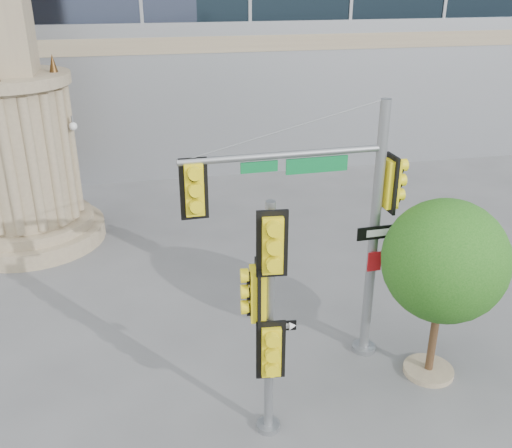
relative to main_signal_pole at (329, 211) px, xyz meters
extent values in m
plane|color=#545456|center=(-0.91, -1.40, -3.44)|extent=(120.00, 120.00, 0.00)
cylinder|color=gray|center=(-6.91, 7.60, -3.19)|extent=(4.40, 4.40, 0.50)
cylinder|color=gray|center=(-6.91, 7.60, -2.79)|extent=(3.80, 3.80, 0.30)
cylinder|color=gray|center=(-6.91, 7.60, -0.64)|extent=(3.00, 3.00, 4.00)
cylinder|color=gray|center=(-6.91, 7.60, 1.51)|extent=(3.50, 3.50, 0.30)
cone|color=#472D14|center=(-5.61, 7.60, 1.91)|extent=(0.24, 0.24, 0.50)
cylinder|color=slate|center=(1.00, 0.03, -3.38)|extent=(0.52, 0.52, 0.11)
cylinder|color=slate|center=(1.00, 0.03, -0.66)|extent=(0.20, 0.20, 5.54)
cylinder|color=slate|center=(-0.94, -0.02, 1.18)|extent=(3.88, 0.24, 0.13)
cube|color=#0D7236|center=(-0.29, -0.02, 0.95)|extent=(1.20, 0.07, 0.30)
cube|color=yellow|center=(-2.60, -0.07, 0.68)|extent=(0.52, 0.27, 1.16)
cube|color=yellow|center=(1.26, 0.04, 0.45)|extent=(0.27, 0.52, 1.16)
cube|color=black|center=(1.00, -0.10, -0.52)|extent=(0.85, 0.05, 0.28)
cube|color=#B61018|center=(1.00, -0.10, -1.17)|extent=(0.30, 0.04, 0.43)
cylinder|color=slate|center=(-1.62, -1.83, -3.38)|extent=(0.43, 0.43, 0.11)
cylinder|color=slate|center=(-1.62, -1.83, -1.20)|extent=(0.16, 0.16, 4.47)
cube|color=yellow|center=(-1.64, -2.03, 0.41)|extent=(0.51, 0.30, 1.12)
cube|color=yellow|center=(-1.82, -1.81, -0.58)|extent=(0.30, 0.51, 1.12)
cube|color=yellow|center=(-1.64, -2.03, -1.56)|extent=(0.51, 0.30, 1.12)
cube|color=black|center=(-1.47, -1.96, -1.16)|extent=(0.55, 0.08, 0.18)
cylinder|color=gray|center=(2.02, -1.01, -3.38)|extent=(1.03, 1.03, 0.11)
cylinder|color=#382314|center=(2.02, -1.01, -2.41)|extent=(0.16, 0.16, 2.06)
sphere|color=#1A5212|center=(2.02, -1.01, -0.81)|extent=(2.40, 2.40, 2.40)
sphere|color=#1A5212|center=(2.53, -0.72, -1.15)|extent=(1.49, 1.49, 1.49)
sphere|color=#1A5212|center=(1.61, -1.29, -1.09)|extent=(1.26, 1.26, 1.26)
camera|label=1|loc=(-3.57, -9.66, 4.20)|focal=40.00mm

